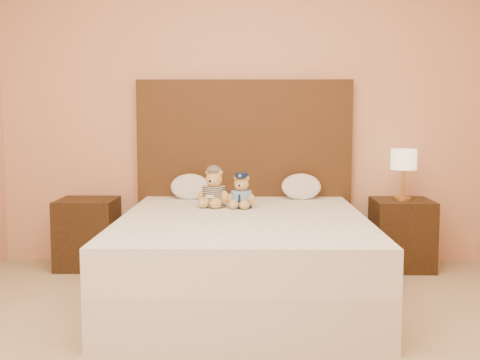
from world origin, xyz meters
The scene contains 9 objects.
bed centered at (0.00, 1.20, 0.28)m, with size 1.60×2.00×0.55m.
headboard centered at (0.00, 2.21, 0.75)m, with size 1.75×0.08×1.50m, color #492915.
nightstand_left centered at (-1.25, 2.00, 0.28)m, with size 0.45×0.45×0.55m, color #342210.
nightstand_right centered at (1.25, 2.00, 0.28)m, with size 0.45×0.45×0.55m, color #342210.
lamp centered at (1.25, 2.00, 0.85)m, with size 0.20×0.20×0.40m.
teddy_police centered at (-0.01, 1.56, 0.67)m, with size 0.21×0.20×0.25m, color #B88B47, non-canonical shape.
teddy_prisoner centered at (-0.21, 1.61, 0.69)m, with size 0.25×0.24×0.28m, color #B88B47, non-canonical shape.
pillow_left centered at (-0.43, 2.03, 0.66)m, with size 0.31×0.20×0.22m, color white.
pillow_right centered at (0.45, 2.03, 0.66)m, with size 0.31×0.20×0.22m, color white.
Camera 1 is at (0.04, -2.71, 1.20)m, focal length 45.00 mm.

